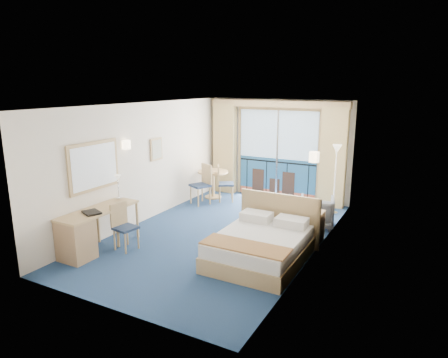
% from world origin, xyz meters
% --- Properties ---
extents(floor, '(6.50, 6.50, 0.00)m').
position_xyz_m(floor, '(0.00, 0.00, 0.00)').
color(floor, navy).
rests_on(floor, ground).
extents(room_walls, '(4.04, 6.54, 2.72)m').
position_xyz_m(room_walls, '(0.00, 0.00, 1.78)').
color(room_walls, silver).
rests_on(room_walls, ground).
extents(balcony_door, '(2.36, 0.03, 2.52)m').
position_xyz_m(balcony_door, '(-0.01, 3.22, 1.14)').
color(balcony_door, navy).
rests_on(balcony_door, room_walls).
extents(curtain_left, '(0.65, 0.22, 2.55)m').
position_xyz_m(curtain_left, '(-1.55, 3.07, 1.28)').
color(curtain_left, tan).
rests_on(curtain_left, room_walls).
extents(curtain_right, '(0.65, 0.22, 2.55)m').
position_xyz_m(curtain_right, '(1.55, 3.07, 1.28)').
color(curtain_right, tan).
rests_on(curtain_right, room_walls).
extents(pelmet, '(3.80, 0.25, 0.18)m').
position_xyz_m(pelmet, '(0.00, 3.10, 2.58)').
color(pelmet, tan).
rests_on(pelmet, room_walls).
extents(mirror, '(0.05, 1.25, 0.95)m').
position_xyz_m(mirror, '(-1.97, -1.50, 1.55)').
color(mirror, tan).
rests_on(mirror, room_walls).
extents(wall_print, '(0.04, 0.42, 0.52)m').
position_xyz_m(wall_print, '(-1.97, 0.45, 1.60)').
color(wall_print, tan).
rests_on(wall_print, room_walls).
extents(sconce_left, '(0.18, 0.18, 0.18)m').
position_xyz_m(sconce_left, '(-1.94, -0.60, 1.85)').
color(sconce_left, beige).
rests_on(sconce_left, room_walls).
extents(sconce_right, '(0.18, 0.18, 0.18)m').
position_xyz_m(sconce_right, '(1.94, -0.15, 1.85)').
color(sconce_right, beige).
rests_on(sconce_right, room_walls).
extents(bed, '(1.63, 1.93, 1.02)m').
position_xyz_m(bed, '(1.24, -0.77, 0.29)').
color(bed, tan).
rests_on(bed, ground).
extents(nightstand, '(0.47, 0.45, 0.61)m').
position_xyz_m(nightstand, '(1.75, 0.59, 0.31)').
color(nightstand, '#9D7A53').
rests_on(nightstand, ground).
extents(phone, '(0.19, 0.16, 0.08)m').
position_xyz_m(phone, '(1.71, 0.62, 0.65)').
color(phone, white).
rests_on(phone, nightstand).
extents(armchair, '(0.89, 0.90, 0.67)m').
position_xyz_m(armchair, '(1.63, 1.44, 0.34)').
color(armchair, '#4E555F').
rests_on(armchair, ground).
extents(floor_lamp, '(0.24, 0.24, 1.70)m').
position_xyz_m(floor_lamp, '(1.75, 2.52, 1.29)').
color(floor_lamp, silver).
rests_on(floor_lamp, ground).
extents(desk, '(0.58, 1.68, 0.79)m').
position_xyz_m(desk, '(-1.70, -2.18, 0.43)').
color(desk, tan).
rests_on(desk, ground).
extents(desk_chair, '(0.45, 0.44, 0.90)m').
position_xyz_m(desk_chair, '(-1.30, -1.53, 0.51)').
color(desk_chair, '#1F2E49').
rests_on(desk_chair, ground).
extents(folder, '(0.42, 0.38, 0.03)m').
position_xyz_m(folder, '(-1.63, -1.97, 0.80)').
color(folder, black).
rests_on(folder, desk).
extents(desk_lamp, '(0.13, 0.13, 0.50)m').
position_xyz_m(desk_lamp, '(-1.81, -1.06, 1.16)').
color(desk_lamp, silver).
rests_on(desk_lamp, desk).
extents(round_table, '(0.84, 0.84, 0.75)m').
position_xyz_m(round_table, '(-1.54, 2.35, 0.57)').
color(round_table, tan).
rests_on(round_table, ground).
extents(table_chair_a, '(0.58, 0.58, 0.98)m').
position_xyz_m(table_chair_a, '(-1.15, 2.19, 0.55)').
color(table_chair_a, '#1F2E49').
rests_on(table_chair_a, ground).
extents(table_chair_b, '(0.60, 0.61, 1.05)m').
position_xyz_m(table_chair_b, '(-1.49, 1.75, 0.59)').
color(table_chair_b, '#1F2E49').
rests_on(table_chair_b, ground).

